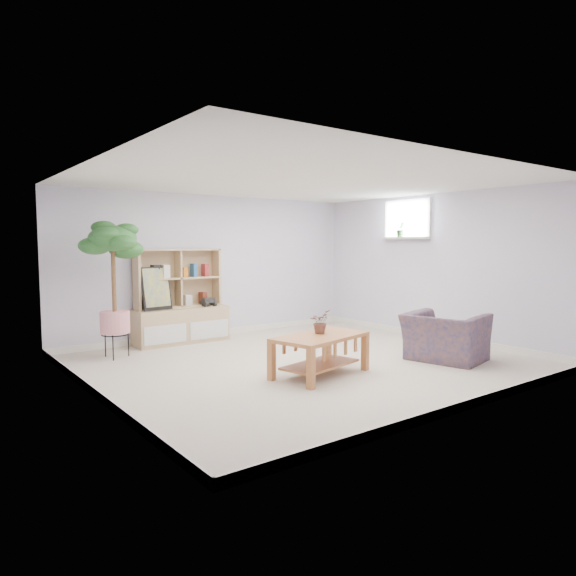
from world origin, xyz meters
TOP-DOWN VIEW (x-y plane):
  - floor at (0.00, 0.00)m, footprint 5.50×5.00m
  - ceiling at (0.00, 0.00)m, footprint 5.50×5.00m
  - walls at (0.00, 0.00)m, footprint 5.51×5.01m
  - baseboard at (0.00, 0.00)m, footprint 5.50×5.00m
  - window at (2.73, 0.60)m, footprint 0.10×0.98m
  - window_sill at (2.67, 0.60)m, footprint 0.14×1.00m
  - storage_unit at (-0.74, 2.24)m, footprint 1.50×0.51m
  - poster at (-1.17, 2.20)m, footprint 0.49×0.18m
  - toy_truck at (-0.30, 2.16)m, footprint 0.29×0.20m
  - coffee_table at (-0.29, -0.65)m, footprint 1.31×0.91m
  - table_plant at (-0.21, -0.55)m, footprint 0.33×0.32m
  - floor_tree at (-1.96, 1.77)m, footprint 0.72×0.72m
  - armchair at (1.57, -1.08)m, footprint 1.06×1.16m
  - sill_plant at (2.67, 0.70)m, footprint 0.18×0.16m

SIDE VIEW (x-z plane):
  - floor at x=0.00m, z-range -0.01..0.01m
  - baseboard at x=0.00m, z-range 0.00..0.10m
  - coffee_table at x=-0.29m, z-range 0.00..0.49m
  - armchair at x=1.57m, z-range 0.00..0.73m
  - table_plant at x=-0.21m, z-range 0.49..0.77m
  - toy_truck at x=-0.30m, z-range 0.56..0.71m
  - storage_unit at x=-0.74m, z-range 0.00..1.50m
  - poster at x=-1.17m, z-range 0.56..1.23m
  - floor_tree at x=-1.96m, z-range 0.00..1.90m
  - walls at x=0.00m, z-range 0.00..2.40m
  - window_sill at x=2.67m, z-range 1.66..1.70m
  - sill_plant at x=2.67m, z-range 1.70..1.96m
  - window at x=2.73m, z-range 1.66..2.34m
  - ceiling at x=0.00m, z-range 2.40..2.40m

